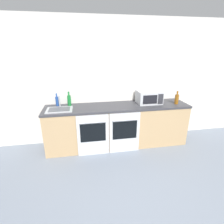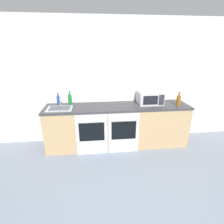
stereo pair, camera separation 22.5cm
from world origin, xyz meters
name	(u,v)px [view 1 (the left image)]	position (x,y,z in m)	size (l,w,h in m)	color
ground_plane	(149,221)	(0.00, 0.00, 0.00)	(16.00, 16.00, 0.00)	gray
wall_back	(115,83)	(0.00, 2.24, 1.30)	(10.00, 0.06, 2.60)	silver
counter_back	(117,125)	(0.00, 1.89, 0.44)	(2.96, 0.66, 0.89)	tan
oven_left	(93,135)	(-0.55, 1.56, 0.43)	(0.60, 0.06, 0.84)	silver
oven_right	(125,133)	(0.08, 1.56, 0.43)	(0.60, 0.06, 0.84)	silver
microwave	(149,97)	(0.69, 1.95, 1.02)	(0.50, 0.37, 0.26)	#B7BABF
bottle_blue	(57,101)	(-1.22, 2.11, 0.99)	(0.06, 0.06, 0.26)	#234793
bottle_green	(69,100)	(-0.97, 2.07, 1.00)	(0.07, 0.07, 0.29)	#19722D
bottle_amber	(177,99)	(1.24, 1.79, 1.00)	(0.08, 0.08, 0.28)	#8C5114
sink	(59,109)	(-1.15, 1.82, 0.90)	(0.48, 0.36, 0.24)	#A8AAAF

